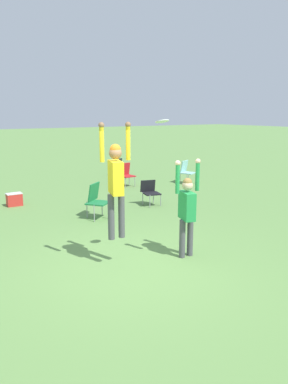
{
  "coord_description": "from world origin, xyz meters",
  "views": [
    {
      "loc": [
        -3.35,
        -5.64,
        2.82
      ],
      "look_at": [
        0.49,
        0.31,
        1.3
      ],
      "focal_mm": 35.0,
      "sensor_mm": 36.0,
      "label": 1
    }
  ],
  "objects_px": {
    "person_jumping": "(116,178)",
    "camping_chair_3": "(96,198)",
    "frisbee": "(162,121)",
    "camping_chair_2": "(150,191)",
    "camping_chair_0": "(126,173)",
    "camping_chair_1": "(186,170)",
    "person_defending": "(187,207)",
    "camping_chair_4": "(120,166)",
    "cooler_box": "(14,199)"
  },
  "relations": [
    {
      "from": "person_jumping",
      "to": "camping_chair_3",
      "type": "relative_size",
      "value": 2.28
    },
    {
      "from": "frisbee",
      "to": "camping_chair_2",
      "type": "relative_size",
      "value": 0.32
    },
    {
      "from": "camping_chair_0",
      "to": "camping_chair_1",
      "type": "xyz_separation_m",
      "value": [
        2.33,
        -0.81,
        0.02
      ]
    },
    {
      "from": "person_defending",
      "to": "camping_chair_0",
      "type": "height_order",
      "value": "person_defending"
    },
    {
      "from": "person_jumping",
      "to": "camping_chair_0",
      "type": "distance_m",
      "value": 7.73
    },
    {
      "from": "camping_chair_0",
      "to": "person_jumping",
      "type": "bearing_deg",
      "value": 53.17
    },
    {
      "from": "frisbee",
      "to": "camping_chair_3",
      "type": "relative_size",
      "value": 0.26
    },
    {
      "from": "camping_chair_2",
      "to": "camping_chair_4",
      "type": "height_order",
      "value": "camping_chair_2"
    },
    {
      "from": "camping_chair_3",
      "to": "cooler_box",
      "type": "relative_size",
      "value": 2.06
    },
    {
      "from": "camping_chair_2",
      "to": "cooler_box",
      "type": "height_order",
      "value": "camping_chair_2"
    },
    {
      "from": "person_defending",
      "to": "camping_chair_2",
      "type": "relative_size",
      "value": 2.54
    },
    {
      "from": "person_defending",
      "to": "camping_chair_1",
      "type": "height_order",
      "value": "person_defending"
    },
    {
      "from": "frisbee",
      "to": "cooler_box",
      "type": "height_order",
      "value": "frisbee"
    },
    {
      "from": "camping_chair_2",
      "to": "camping_chair_4",
      "type": "distance_m",
      "value": 5.61
    },
    {
      "from": "camping_chair_4",
      "to": "cooler_box",
      "type": "distance_m",
      "value": 6.28
    },
    {
      "from": "camping_chair_3",
      "to": "camping_chair_4",
      "type": "height_order",
      "value": "camping_chair_3"
    },
    {
      "from": "person_defending",
      "to": "camping_chair_2",
      "type": "distance_m",
      "value": 4.31
    },
    {
      "from": "camping_chair_0",
      "to": "camping_chair_3",
      "type": "relative_size",
      "value": 0.95
    },
    {
      "from": "camping_chair_2",
      "to": "camping_chair_4",
      "type": "xyz_separation_m",
      "value": [
        1.88,
        5.29,
        -0.0
      ]
    },
    {
      "from": "person_jumping",
      "to": "camping_chair_2",
      "type": "bearing_deg",
      "value": -24.91
    },
    {
      "from": "frisbee",
      "to": "camping_chair_1",
      "type": "distance_m",
      "value": 8.48
    },
    {
      "from": "person_defending",
      "to": "camping_chair_3",
      "type": "distance_m",
      "value": 3.55
    },
    {
      "from": "camping_chair_3",
      "to": "person_defending",
      "type": "bearing_deg",
      "value": 56.1
    },
    {
      "from": "frisbee",
      "to": "cooler_box",
      "type": "distance_m",
      "value": 6.61
    },
    {
      "from": "person_defending",
      "to": "camping_chair_4",
      "type": "relative_size",
      "value": 2.58
    },
    {
      "from": "person_jumping",
      "to": "camping_chair_2",
      "type": "distance_m",
      "value": 4.82
    },
    {
      "from": "frisbee",
      "to": "camping_chair_0",
      "type": "xyz_separation_m",
      "value": [
        3.21,
        6.87,
        -2.15
      ]
    },
    {
      "from": "camping_chair_0",
      "to": "camping_chair_4",
      "type": "xyz_separation_m",
      "value": [
        0.99,
        2.27,
        -0.06
      ]
    },
    {
      "from": "person_jumping",
      "to": "camping_chair_3",
      "type": "distance_m",
      "value": 3.47
    },
    {
      "from": "camping_chair_3",
      "to": "camping_chair_4",
      "type": "bearing_deg",
      "value": -162.73
    },
    {
      "from": "camping_chair_0",
      "to": "cooler_box",
      "type": "xyz_separation_m",
      "value": [
        -4.45,
        -0.87,
        -0.31
      ]
    },
    {
      "from": "camping_chair_1",
      "to": "camping_chair_2",
      "type": "xyz_separation_m",
      "value": [
        -3.22,
        -2.21,
        -0.08
      ]
    },
    {
      "from": "person_jumping",
      "to": "camping_chair_3",
      "type": "height_order",
      "value": "person_jumping"
    },
    {
      "from": "cooler_box",
      "to": "camping_chair_1",
      "type": "bearing_deg",
      "value": 0.46
    },
    {
      "from": "camping_chair_2",
      "to": "frisbee",
      "type": "bearing_deg",
      "value": 72.85
    },
    {
      "from": "camping_chair_2",
      "to": "camping_chair_3",
      "type": "distance_m",
      "value": 2.05
    },
    {
      "from": "person_jumping",
      "to": "camping_chair_0",
      "type": "height_order",
      "value": "person_jumping"
    },
    {
      "from": "camping_chair_4",
      "to": "camping_chair_3",
      "type": "bearing_deg",
      "value": 32.29
    },
    {
      "from": "camping_chair_1",
      "to": "cooler_box",
      "type": "height_order",
      "value": "camping_chair_1"
    },
    {
      "from": "camping_chair_2",
      "to": "camping_chair_4",
      "type": "relative_size",
      "value": 1.02
    },
    {
      "from": "person_jumping",
      "to": "camping_chair_1",
      "type": "distance_m",
      "value": 8.58
    },
    {
      "from": "person_defending",
      "to": "cooler_box",
      "type": "distance_m",
      "value": 6.38
    },
    {
      "from": "person_jumping",
      "to": "cooler_box",
      "type": "xyz_separation_m",
      "value": [
        -0.47,
        5.66,
        -1.45
      ]
    },
    {
      "from": "camping_chair_3",
      "to": "camping_chair_4",
      "type": "distance_m",
      "value": 6.88
    },
    {
      "from": "person_jumping",
      "to": "frisbee",
      "type": "xyz_separation_m",
      "value": [
        0.77,
        -0.35,
        1.01
      ]
    },
    {
      "from": "person_defending",
      "to": "camping_chair_0",
      "type": "distance_m",
      "value": 7.42
    },
    {
      "from": "person_defending",
      "to": "camping_chair_0",
      "type": "relative_size",
      "value": 2.18
    },
    {
      "from": "frisbee",
      "to": "camping_chair_1",
      "type": "relative_size",
      "value": 0.27
    },
    {
      "from": "person_defending",
      "to": "frisbee",
      "type": "height_order",
      "value": "frisbee"
    },
    {
      "from": "camping_chair_0",
      "to": "cooler_box",
      "type": "distance_m",
      "value": 4.54
    }
  ]
}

